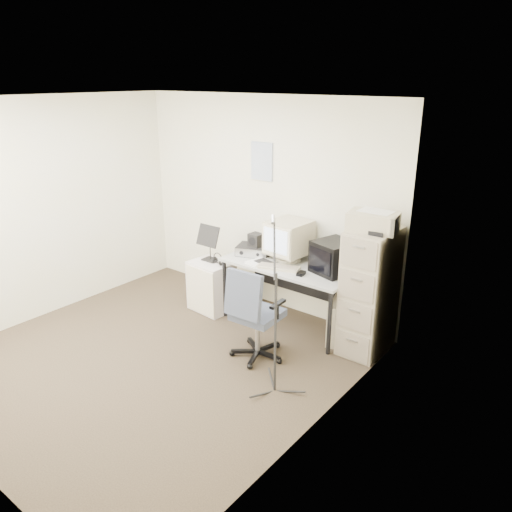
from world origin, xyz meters
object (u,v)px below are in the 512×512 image
Objects in this scene: filing_cabinet at (369,292)px; side_cart at (212,286)px; desk at (289,294)px; office_chair at (258,313)px.

filing_cabinet is 1.95m from side_cart.
desk is 0.98m from side_cart.
office_chair is (-0.79, -0.80, -0.16)m from filing_cabinet.
office_chair reaches higher than desk.
side_cart is (-0.95, -0.26, -0.06)m from desk.
filing_cabinet reaches higher than side_cart.
office_chair is at bearing -134.70° from filing_cabinet.
filing_cabinet is at bearing 13.06° from side_cart.
desk is at bearing 98.32° from office_chair.
filing_cabinet reaches higher than desk.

